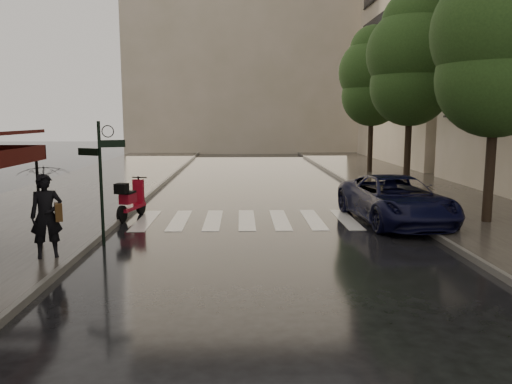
{
  "coord_description": "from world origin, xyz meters",
  "views": [
    {
      "loc": [
        2.26,
        -9.37,
        3.17
      ],
      "look_at": [
        2.63,
        2.55,
        1.4
      ],
      "focal_mm": 35.0,
      "sensor_mm": 36.0,
      "label": 1
    }
  ],
  "objects": [
    {
      "name": "curb_near",
      "position": [
        -1.45,
        12.0,
        0.07
      ],
      "size": [
        0.12,
        60.0,
        0.16
      ],
      "primitive_type": "cube",
      "color": "#595651",
      "rests_on": "ground"
    },
    {
      "name": "tree_mid",
      "position": [
        9.5,
        12.0,
        5.59
      ],
      "size": [
        3.8,
        3.8,
        8.34
      ],
      "color": "black",
      "rests_on": "sidewalk_far"
    },
    {
      "name": "ground",
      "position": [
        0.0,
        0.0,
        0.0
      ],
      "size": [
        120.0,
        120.0,
        0.0
      ],
      "primitive_type": "plane",
      "color": "black",
      "rests_on": "ground"
    },
    {
      "name": "tree_far",
      "position": [
        9.7,
        19.0,
        5.46
      ],
      "size": [
        3.8,
        3.8,
        8.16
      ],
      "color": "black",
      "rests_on": "sidewalk_far"
    },
    {
      "name": "curb_far",
      "position": [
        7.45,
        12.0,
        0.07
      ],
      "size": [
        0.12,
        60.0,
        0.16
      ],
      "primitive_type": "cube",
      "color": "#595651",
      "rests_on": "ground"
    },
    {
      "name": "haussmann_far",
      "position": [
        16.5,
        26.0,
        9.25
      ],
      "size": [
        8.0,
        16.0,
        18.5
      ],
      "primitive_type": "cube",
      "color": "tan",
      "rests_on": "ground"
    },
    {
      "name": "pedestrian_with_umbrella",
      "position": [
        -2.0,
        1.5,
        1.82
      ],
      "size": [
        1.45,
        1.46,
        2.56
      ],
      "rotation": [
        0.0,
        0.0,
        0.41
      ],
      "color": "black",
      "rests_on": "sidewalk_near"
    },
    {
      "name": "crosswalk",
      "position": [
        2.98,
        6.0,
        0.01
      ],
      "size": [
        7.85,
        3.2,
        0.01
      ],
      "color": "silver",
      "rests_on": "ground"
    },
    {
      "name": "scooter",
      "position": [
        -1.22,
        6.31,
        0.58
      ],
      "size": [
        0.76,
        1.89,
        1.26
      ],
      "rotation": [
        0.0,
        0.0,
        -0.23
      ],
      "color": "black",
      "rests_on": "ground"
    },
    {
      "name": "sidewalk_near",
      "position": [
        -4.5,
        12.0,
        0.06
      ],
      "size": [
        6.0,
        60.0,
        0.12
      ],
      "primitive_type": "cube",
      "color": "#38332D",
      "rests_on": "ground"
    },
    {
      "name": "backdrop_building",
      "position": [
        3.0,
        38.0,
        10.0
      ],
      "size": [
        22.0,
        6.0,
        20.0
      ],
      "primitive_type": "cube",
      "color": "tan",
      "rests_on": "ground"
    },
    {
      "name": "signpost",
      "position": [
        -1.19,
        3.0,
        1.83
      ],
      "size": [
        1.17,
        0.29,
        3.1
      ],
      "color": "black",
      "rests_on": "ground"
    },
    {
      "name": "tree_near",
      "position": [
        9.6,
        5.0,
        5.32
      ],
      "size": [
        3.8,
        3.8,
        7.99
      ],
      "color": "black",
      "rests_on": "sidewalk_far"
    },
    {
      "name": "sidewalk_far",
      "position": [
        10.25,
        12.0,
        0.06
      ],
      "size": [
        5.5,
        60.0,
        0.12
      ],
      "primitive_type": "cube",
      "color": "#38332D",
      "rests_on": "ground"
    },
    {
      "name": "parked_car",
      "position": [
        7.0,
        5.53,
        0.71
      ],
      "size": [
        2.82,
        5.3,
        1.42
      ],
      "primitive_type": "imported",
      "rotation": [
        0.0,
        0.0,
        0.09
      ],
      "color": "black",
      "rests_on": "ground"
    }
  ]
}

